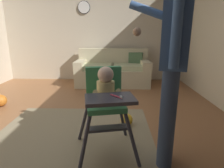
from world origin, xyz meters
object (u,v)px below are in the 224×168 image
at_px(toy_ball, 126,120).
at_px(wall_clock, 84,7).
at_px(couch, 113,71).
at_px(adult_standing, 171,62).
at_px(toy_ball_second, 1,101).
at_px(high_chair, 105,95).

relative_size(toy_ball, wall_clock, 0.54).
relative_size(couch, toy_ball, 10.37).
bearing_deg(adult_standing, toy_ball_second, -15.26).
xyz_separation_m(adult_standing, toy_ball, (-0.32, 0.72, -0.88)).
distance_m(toy_ball, wall_clock, 3.35).
bearing_deg(toy_ball_second, wall_clock, 60.31).
bearing_deg(toy_ball_second, toy_ball, -16.82).
bearing_deg(toy_ball, adult_standing, -65.89).
height_order(couch, toy_ball_second, couch).
bearing_deg(wall_clock, couch, -32.56).
bearing_deg(couch, wall_clock, -122.56).
bearing_deg(high_chair, wall_clock, -178.08).
relative_size(couch, adult_standing, 1.03).
relative_size(high_chair, adult_standing, 0.54).
relative_size(couch, wall_clock, 5.60).
bearing_deg(wall_clock, adult_standing, -69.06).
bearing_deg(couch, toy_ball_second, -50.88).
xyz_separation_m(adult_standing, wall_clock, (-1.29, 3.38, 0.90)).
height_order(couch, high_chair, high_chair).
bearing_deg(wall_clock, toy_ball, -69.94).
distance_m(high_chair, adult_standing, 0.68).
bearing_deg(toy_ball, couch, 95.90).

